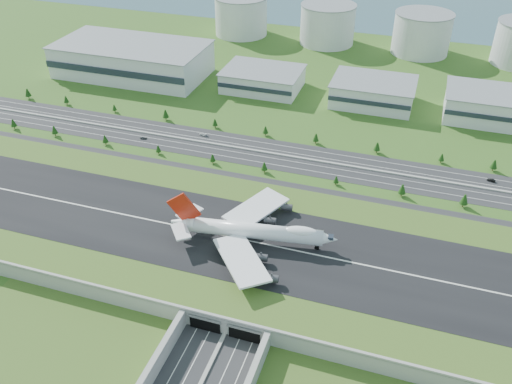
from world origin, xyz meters
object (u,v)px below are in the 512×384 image
(car_5, at_px, (491,180))
(car_7, at_px, (203,134))
(boeing_747, at_px, (253,231))
(fuel_tank_a, at_px, (241,16))
(car_4, at_px, (143,138))

(car_5, relative_size, car_7, 0.80)
(boeing_747, height_order, car_5, boeing_747)
(boeing_747, relative_size, car_7, 13.54)
(fuel_tank_a, bearing_deg, car_7, -77.48)
(fuel_tank_a, xyz_separation_m, boeing_747, (115.43, -310.24, -2.52))
(fuel_tank_a, distance_m, boeing_747, 331.02)
(fuel_tank_a, xyz_separation_m, car_5, (226.26, -205.66, -16.61))
(fuel_tank_a, height_order, car_7, fuel_tank_a)
(fuel_tank_a, height_order, boeing_747, fuel_tank_a)
(boeing_747, xyz_separation_m, car_7, (-69.67, 104.18, -14.00))
(car_4, bearing_deg, car_5, -101.04)
(fuel_tank_a, bearing_deg, car_5, -42.27)
(boeing_747, bearing_deg, car_7, 115.26)
(fuel_tank_a, distance_m, car_4, 223.49)
(fuel_tank_a, distance_m, car_5, 306.21)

